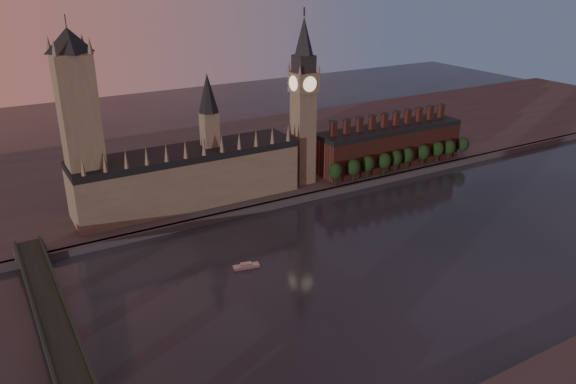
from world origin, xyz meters
name	(u,v)px	position (x,y,z in m)	size (l,w,h in m)	color
ground	(405,263)	(0.00, 0.00, 0.00)	(900.00, 900.00, 0.00)	black
north_bank	(242,158)	(0.00, 178.04, 2.00)	(900.00, 182.00, 4.00)	#414246
palace_of_westminster	(189,174)	(-64.41, 114.91, 21.63)	(130.00, 30.30, 74.00)	#766C54
victoria_tower	(80,123)	(-120.00, 115.00, 59.09)	(24.00, 24.00, 108.00)	#766C54
big_ben	(303,101)	(10.00, 110.00, 56.83)	(15.00, 15.00, 107.00)	#766C54
chimney_block	(388,145)	(80.00, 110.00, 17.82)	(110.00, 25.00, 37.00)	#53281F
embankment_tree_0	(336,171)	(24.25, 93.73, 13.47)	(8.60, 8.60, 14.88)	black
embankment_tree_1	(354,168)	(38.28, 93.65, 13.47)	(8.60, 8.60, 14.88)	black
embankment_tree_2	(368,164)	(50.75, 95.10, 13.47)	(8.60, 8.60, 14.88)	black
embankment_tree_3	(385,161)	(63.83, 94.07, 13.47)	(8.60, 8.60, 14.88)	black
embankment_tree_4	(396,158)	(74.10, 94.88, 13.47)	(8.60, 8.60, 14.88)	black
embankment_tree_5	(408,155)	(84.72, 95.21, 13.47)	(8.60, 8.60, 14.88)	black
embankment_tree_6	(423,152)	(98.83, 95.08, 13.47)	(8.60, 8.60, 14.88)	black
embankment_tree_7	(438,149)	(112.58, 95.21, 13.47)	(8.60, 8.60, 14.88)	black
embankment_tree_8	(449,147)	(122.27, 93.77, 13.47)	(8.60, 8.60, 14.88)	black
embankment_tree_9	(463,144)	(136.47, 94.23, 13.47)	(8.60, 8.60, 14.88)	black
westminster_bridge	(67,360)	(-155.00, -2.70, 7.44)	(14.00, 200.00, 11.55)	#1E2F29
river_boat	(246,266)	(-67.91, 34.78, 0.95)	(12.90, 6.03, 2.49)	silver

